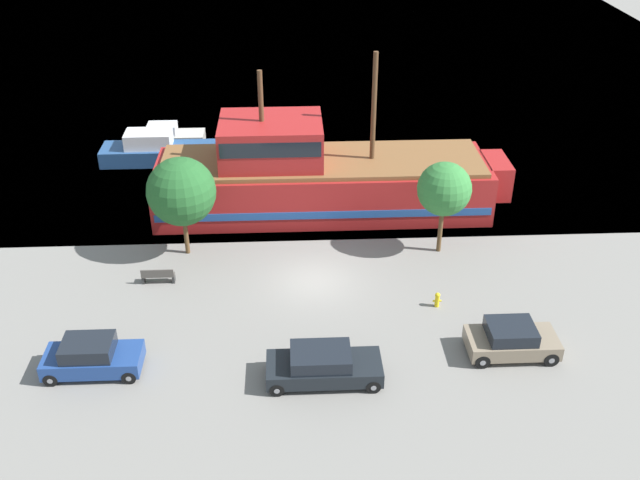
% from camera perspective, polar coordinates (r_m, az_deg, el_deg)
% --- Properties ---
extents(ground_plane, '(160.00, 160.00, 0.00)m').
position_cam_1_polar(ground_plane, '(36.12, -0.46, -3.27)').
color(ground_plane, gray).
extents(water_surface, '(80.00, 80.00, 0.00)m').
position_cam_1_polar(water_surface, '(76.68, -1.83, 15.34)').
color(water_surface, '#33566B').
rests_on(water_surface, ground).
extents(pirate_ship, '(20.62, 5.63, 9.43)m').
position_cam_1_polar(pirate_ship, '(41.89, -0.27, 5.04)').
color(pirate_ship, '#A31E1E').
rests_on(pirate_ship, water_surface).
extents(moored_boat_dockside, '(7.63, 2.40, 2.14)m').
position_cam_1_polar(moored_boat_dockside, '(49.92, -12.94, 7.00)').
color(moored_boat_dockside, navy).
rests_on(moored_boat_dockside, water_surface).
extents(moored_boat_outer, '(5.07, 1.86, 1.63)m').
position_cam_1_polar(moored_boat_outer, '(52.40, -12.10, 8.04)').
color(moored_boat_outer, '#B7B2A8').
rests_on(moored_boat_outer, water_surface).
extents(parked_car_curb_front, '(4.04, 1.87, 1.58)m').
position_cam_1_polar(parked_car_curb_front, '(31.64, -17.79, -8.90)').
color(parked_car_curb_front, navy).
rests_on(parked_car_curb_front, ground_plane).
extents(parked_car_curb_mid, '(3.88, 2.01, 1.50)m').
position_cam_1_polar(parked_car_curb_mid, '(32.17, 15.07, -7.71)').
color(parked_car_curb_mid, '#7F705B').
rests_on(parked_car_curb_mid, ground_plane).
extents(parked_car_curb_rear, '(4.77, 2.01, 1.49)m').
position_cam_1_polar(parked_car_curb_rear, '(29.79, 0.25, -10.01)').
color(parked_car_curb_rear, black).
rests_on(parked_car_curb_rear, ground_plane).
extents(fire_hydrant, '(0.42, 0.25, 0.76)m').
position_cam_1_polar(fire_hydrant, '(34.53, 9.36, -4.69)').
color(fire_hydrant, yellow).
rests_on(fire_hydrant, ground_plane).
extents(bench_promenade_east, '(1.63, 0.45, 0.85)m').
position_cam_1_polar(bench_promenade_east, '(36.62, -12.84, -2.80)').
color(bench_promenade_east, '#4C4742').
rests_on(bench_promenade_east, ground_plane).
extents(tree_row_east, '(3.58, 3.58, 5.47)m').
position_cam_1_polar(tree_row_east, '(37.30, -11.03, 3.82)').
color(tree_row_east, brown).
rests_on(tree_row_east, ground_plane).
extents(tree_row_mideast, '(2.83, 2.83, 5.14)m').
position_cam_1_polar(tree_row_mideast, '(37.35, 9.91, 4.03)').
color(tree_row_mideast, brown).
rests_on(tree_row_mideast, ground_plane).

